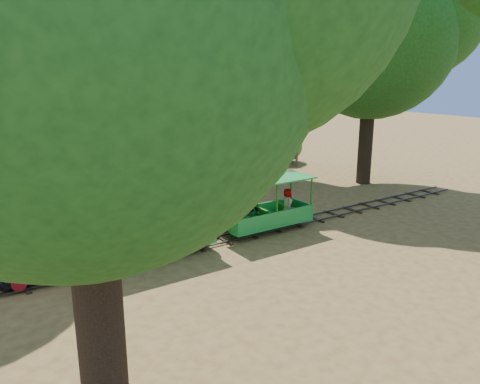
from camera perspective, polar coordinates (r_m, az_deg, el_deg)
ground at (r=15.87m, az=1.05°, el=-5.24°), size 90.00×90.00×0.00m
track at (r=15.84m, az=1.05°, el=-5.00°), size 22.00×1.00×0.10m
locomotive at (r=12.98m, az=-23.51°, el=-3.14°), size 2.67×1.23×3.00m
carriage_front at (r=14.10m, az=-9.69°, el=-4.85°), size 3.33×1.36×1.73m
carriage_rear at (r=16.08m, az=3.23°, el=-2.18°), size 3.33×1.36×1.73m
oak_nc at (r=22.84m, az=-18.26°, el=19.09°), size 8.52×7.49×10.49m
oak_ne at (r=24.37m, az=1.43°, el=19.82°), size 8.27×7.28×10.56m
oak_e at (r=23.36m, az=15.69°, el=18.79°), size 9.43×8.30×10.66m
fence at (r=22.47m, az=-10.74°, el=2.03°), size 18.10×0.10×1.00m
shrub_west at (r=22.46m, az=-21.29°, el=2.14°), size 2.64×2.03×1.83m
shrub_mid_w at (r=23.87m, az=-10.25°, el=3.85°), size 2.93×2.25×2.03m
shrub_mid_e at (r=24.55m, az=-6.98°, el=3.81°), size 2.37×1.82×1.64m
shrub_east at (r=28.14m, az=5.21°, el=5.41°), size 2.59×1.99×1.79m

